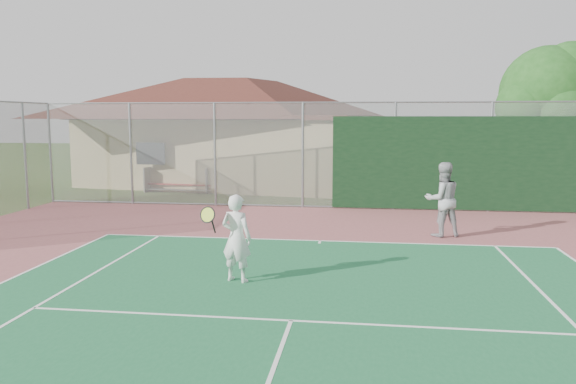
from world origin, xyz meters
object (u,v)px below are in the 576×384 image
at_px(bleachers, 183,178).
at_px(tree, 550,96).
at_px(player_grey_back, 442,200).
at_px(clubhouse, 233,121).
at_px(player_white_front, 236,239).

bearing_deg(bleachers, tree, 6.62).
bearing_deg(tree, bleachers, -178.63).
xyz_separation_m(bleachers, tree, (14.30, 0.34, 3.27)).
bearing_deg(player_grey_back, clubhouse, -71.17).
height_order(bleachers, tree, tree).
bearing_deg(player_grey_back, player_white_front, 30.01).
xyz_separation_m(clubhouse, bleachers, (-1.37, -3.31, -2.31)).
relative_size(bleachers, player_grey_back, 1.48).
bearing_deg(player_white_front, player_grey_back, -116.53).
xyz_separation_m(clubhouse, player_white_front, (3.75, -15.67, -2.03)).
relative_size(clubhouse, tree, 2.45).
relative_size(clubhouse, bleachers, 5.10).
bearing_deg(clubhouse, player_grey_back, -45.11).
bearing_deg(player_white_front, tree, -109.46).
xyz_separation_m(clubhouse, tree, (12.94, -2.96, 0.96)).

